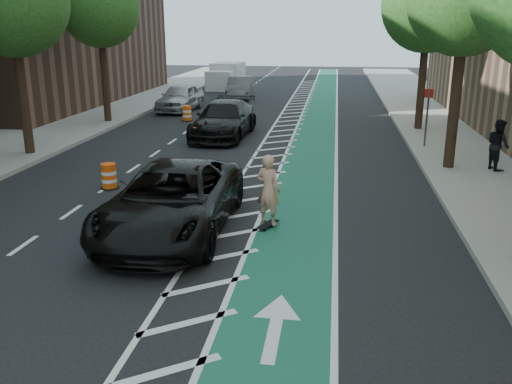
% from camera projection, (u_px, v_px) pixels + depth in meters
% --- Properties ---
extents(ground, '(120.00, 120.00, 0.00)m').
position_uv_depth(ground, '(156.00, 254.00, 12.16)').
color(ground, black).
rests_on(ground, ground).
extents(bike_lane, '(2.00, 90.00, 0.01)m').
position_uv_depth(bike_lane, '(311.00, 156.00, 21.21)').
color(bike_lane, '#1A5B3F').
rests_on(bike_lane, ground).
extents(buffer_strip, '(1.40, 90.00, 0.01)m').
position_uv_depth(buffer_strip, '(273.00, 155.00, 21.41)').
color(buffer_strip, silver).
rests_on(buffer_strip, ground).
extents(sidewalk_right, '(5.00, 90.00, 0.15)m').
position_uv_depth(sidewalk_right, '(484.00, 160.00, 20.30)').
color(sidewalk_right, gray).
rests_on(sidewalk_right, ground).
extents(sidewalk_left, '(5.00, 90.00, 0.15)m').
position_uv_depth(sidewalk_left, '(15.00, 145.00, 22.90)').
color(sidewalk_left, gray).
rests_on(sidewalk_left, ground).
extents(curb_right, '(0.12, 90.00, 0.16)m').
position_uv_depth(curb_right, '(417.00, 158.00, 20.63)').
color(curb_right, gray).
rests_on(curb_right, ground).
extents(curb_left, '(0.12, 90.00, 0.16)m').
position_uv_depth(curb_left, '(69.00, 147.00, 22.56)').
color(curb_left, gray).
rests_on(curb_left, ground).
extents(tree_l_c, '(4.20, 4.20, 7.90)m').
position_uv_depth(tree_l_c, '(3.00, 0.00, 19.11)').
color(tree_l_c, '#382619').
rests_on(tree_l_c, ground).
extents(tree_r_d, '(4.20, 4.20, 7.90)m').
position_uv_depth(tree_r_d, '(429.00, 6.00, 24.52)').
color(tree_r_d, '#382619').
rests_on(tree_r_d, ground).
extents(tree_l_d, '(4.20, 4.20, 7.90)m').
position_uv_depth(tree_l_d, '(98.00, 8.00, 26.68)').
color(tree_l_d, '#382619').
rests_on(tree_l_d, ground).
extents(sign_post, '(0.35, 0.08, 2.47)m').
position_uv_depth(sign_post, '(427.00, 117.00, 22.08)').
color(sign_post, '#4C4C4C').
rests_on(sign_post, ground).
extents(skateboard, '(0.51, 0.79, 0.10)m').
position_uv_depth(skateboard, '(268.00, 224.00, 13.72)').
color(skateboard, black).
rests_on(skateboard, ground).
extents(skateboarder, '(0.77, 0.66, 1.79)m').
position_uv_depth(skateboarder, '(268.00, 190.00, 13.45)').
color(skateboarder, tan).
rests_on(skateboarder, skateboard).
extents(suv_near, '(2.78, 5.96, 1.65)m').
position_uv_depth(suv_near, '(172.00, 200.00, 13.25)').
color(suv_near, black).
rests_on(suv_near, ground).
extents(suv_far, '(2.52, 5.66, 1.61)m').
position_uv_depth(suv_far, '(224.00, 120.00, 24.74)').
color(suv_far, black).
rests_on(suv_far, ground).
extents(car_silver, '(2.19, 4.81, 1.60)m').
position_uv_depth(car_silver, '(180.00, 97.00, 32.46)').
color(car_silver, '#ABAAB0').
rests_on(car_silver, ground).
extents(car_grey, '(1.93, 4.66, 1.50)m').
position_uv_depth(car_grey, '(240.00, 88.00, 38.01)').
color(car_grey, '#535256').
rests_on(car_grey, ground).
extents(pedestrian, '(0.87, 1.00, 1.74)m').
position_uv_depth(pedestrian, '(498.00, 145.00, 18.47)').
color(pedestrian, black).
rests_on(pedestrian, sidewalk_right).
extents(box_truck, '(2.49, 5.01, 2.03)m').
position_uv_depth(box_truck, '(226.00, 77.00, 44.20)').
color(box_truck, silver).
rests_on(box_truck, ground).
extents(barrel_a, '(0.59, 0.59, 0.80)m').
position_uv_depth(barrel_a, '(109.00, 177.00, 16.95)').
color(barrel_a, '#F0510C').
rests_on(barrel_a, ground).
extents(barrel_b, '(0.61, 0.61, 0.83)m').
position_uv_depth(barrel_b, '(199.00, 137.00, 22.94)').
color(barrel_b, '#ED4B0C').
rests_on(barrel_b, ground).
extents(barrel_c, '(0.60, 0.60, 0.81)m').
position_uv_depth(barrel_c, '(187.00, 114.00, 29.11)').
color(barrel_c, '#F95D0D').
rests_on(barrel_c, ground).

